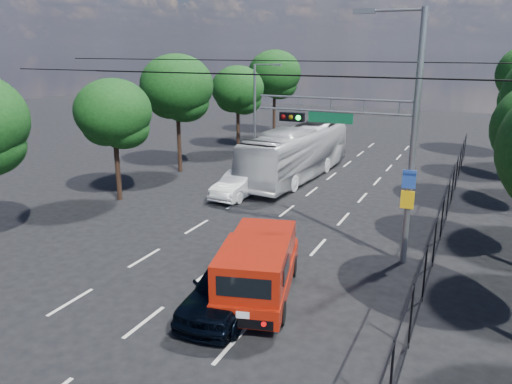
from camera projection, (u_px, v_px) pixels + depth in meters
The scene contains 14 objects.
ground at pixel (144, 322), 15.37m from camera, with size 120.00×120.00×0.00m, color black.
lane_markings at pixel (300, 201), 27.56m from camera, with size 6.12×38.00×0.01m.
signal_mast at pixel (381, 128), 18.73m from camera, with size 6.43×0.39×9.50m.
streetlight_left at pixel (257, 108), 35.99m from camera, with size 2.09×0.22×7.08m.
utility_wires at pixel (262, 70), 21.05m from camera, with size 22.00×5.04×0.74m.
fence_right at pixel (445, 210), 22.61m from camera, with size 0.06×34.03×2.00m.
tree_left_b at pixel (114, 117), 26.53m from camera, with size 4.08×4.08×6.63m.
tree_left_c at pixel (177, 91), 32.65m from camera, with size 4.80×4.80×7.80m.
tree_left_d at pixel (238, 92), 39.65m from camera, with size 4.20×4.20×6.83m.
tree_left_e at pixel (275, 77), 46.47m from camera, with size 4.92×4.92×7.99m.
red_pickup at pixel (259, 266), 16.61m from camera, with size 3.45×6.10×2.15m.
navy_hatchback at pixel (229, 286), 15.92m from camera, with size 1.95×4.85×1.65m, color black.
white_bus at pixel (296, 153), 31.96m from camera, with size 2.74×11.71×3.26m, color silver.
white_van at pixel (240, 184), 28.18m from camera, with size 1.54×4.43×1.46m, color silver.
Camera 1 is at (8.87, -10.92, 8.13)m, focal length 35.00 mm.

